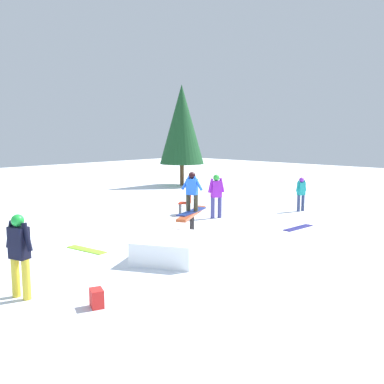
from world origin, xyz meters
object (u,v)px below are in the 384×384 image
bystander_black (19,252)px  main_rider_on_rail (192,193)px  pine_tree_far (182,125)px  loose_snowboard_lime (87,250)px  bystander_teal (301,192)px  loose_snowboard_navy (298,228)px  backpack_on_snow (97,298)px  bystander_purple (216,194)px  folding_chair (186,204)px  rail_feature (192,216)px

bystander_black → main_rider_on_rail: bearing=82.1°
bystander_black → pine_tree_far: 17.97m
bystander_black → loose_snowboard_lime: (2.74, 2.01, -0.91)m
bystander_black → bystander_teal: (11.94, 0.71, -0.15)m
main_rider_on_rail → bystander_black: 5.67m
loose_snowboard_lime → bystander_teal: bearing=-107.2°
loose_snowboard_navy → backpack_on_snow: (-8.36, -0.63, 0.16)m
bystander_purple → backpack_on_snow: (-7.76, -3.71, -0.75)m
loose_snowboard_navy → loose_snowboard_lime: same height
bystander_purple → folding_chair: bystander_purple is taller
rail_feature → bystander_black: 5.66m
main_rider_on_rail → loose_snowboard_lime: size_ratio=1.16×
rail_feature → main_rider_on_rail: size_ratio=1.45×
loose_snowboard_navy → rail_feature: bearing=160.1°
bystander_black → loose_snowboard_lime: 3.52m
main_rider_on_rail → bystander_black: main_rider_on_rail is taller
bystander_teal → folding_chair: 4.71m
bystander_black → loose_snowboard_navy: bystander_black is taller
main_rider_on_rail → bystander_purple: size_ratio=0.93×
pine_tree_far → folding_chair: bearing=-134.2°
loose_snowboard_lime → pine_tree_far: bearing=-64.7°
rail_feature → bystander_black: (-5.60, -0.77, 0.23)m
bystander_purple → pine_tree_far: (6.09, 7.84, 2.70)m
folding_chair → loose_snowboard_navy: bearing=68.8°
bystander_purple → loose_snowboard_lime: size_ratio=1.25×
bystander_purple → folding_chair: size_ratio=1.86×
folding_chair → bystander_black: bearing=-9.4°
bystander_purple → loose_snowboard_navy: bearing=-54.3°
loose_snowboard_lime → pine_tree_far: pine_tree_far is taller
bystander_purple → pine_tree_far: size_ratio=0.27×
bystander_purple → bystander_teal: (3.43, -1.58, -0.14)m
main_rider_on_rail → folding_chair: size_ratio=1.72×
bystander_purple → bystander_black: bearing=-140.1°
bystander_purple → pine_tree_far: pine_tree_far is taller
loose_snowboard_navy → bystander_black: bearing=179.2°
backpack_on_snow → loose_snowboard_lime: bearing=-7.8°
rail_feature → folding_chair: bearing=18.9°
loose_snowboard_lime → pine_tree_far: size_ratio=0.22×
bystander_black → backpack_on_snow: size_ratio=4.84×
bystander_teal → bystander_black: bearing=-160.9°
backpack_on_snow → pine_tree_far: pine_tree_far is taller
bystander_black → backpack_on_snow: 1.78m
rail_feature → backpack_on_snow: bearing=176.2°
bystander_teal → rail_feature: bearing=-164.9°
loose_snowboard_navy → bystander_teal: bearing=32.2°
loose_snowboard_lime → folding_chair: size_ratio=1.48×
rail_feature → bystander_black: bystander_black is taller
bystander_black → pine_tree_far: bearing=109.0°
backpack_on_snow → pine_tree_far: 18.36m
bystander_black → pine_tree_far: pine_tree_far is taller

